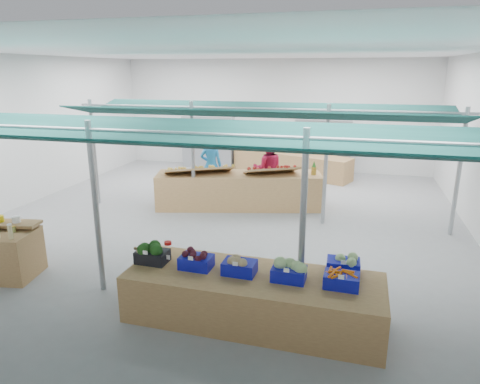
{
  "coord_description": "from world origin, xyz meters",
  "views": [
    {
      "loc": [
        3.17,
        -10.0,
        3.77
      ],
      "look_at": [
        0.88,
        -1.6,
        1.28
      ],
      "focal_mm": 32.0,
      "sensor_mm": 36.0,
      "label": 1
    }
  ],
  "objects_px": {
    "crate_stack": "(367,316)",
    "vendor_left": "(211,165)",
    "veg_counter": "(253,297)",
    "fruit_counter": "(239,190)",
    "vendor_right": "(268,169)"
  },
  "relations": [
    {
      "from": "crate_stack",
      "to": "fruit_counter",
      "type": "bearing_deg",
      "value": 122.61
    },
    {
      "from": "vendor_right",
      "to": "crate_stack",
      "type": "bearing_deg",
      "value": 99.16
    },
    {
      "from": "veg_counter",
      "to": "vendor_right",
      "type": "bearing_deg",
      "value": 100.49
    },
    {
      "from": "vendor_left",
      "to": "veg_counter",
      "type": "bearing_deg",
      "value": 99.56
    },
    {
      "from": "fruit_counter",
      "to": "vendor_right",
      "type": "relative_size",
      "value": 2.5
    },
    {
      "from": "fruit_counter",
      "to": "vendor_left",
      "type": "distance_m",
      "value": 1.68
    },
    {
      "from": "veg_counter",
      "to": "crate_stack",
      "type": "bearing_deg",
      "value": 3.85
    },
    {
      "from": "crate_stack",
      "to": "vendor_right",
      "type": "bearing_deg",
      "value": 113.67
    },
    {
      "from": "veg_counter",
      "to": "vendor_left",
      "type": "bearing_deg",
      "value": 114.76
    },
    {
      "from": "crate_stack",
      "to": "vendor_left",
      "type": "height_order",
      "value": "vendor_left"
    },
    {
      "from": "fruit_counter",
      "to": "vendor_left",
      "type": "relative_size",
      "value": 2.5
    },
    {
      "from": "crate_stack",
      "to": "vendor_left",
      "type": "bearing_deg",
      "value": 125.62
    },
    {
      "from": "vendor_left",
      "to": "vendor_right",
      "type": "distance_m",
      "value": 1.8
    },
    {
      "from": "fruit_counter",
      "to": "vendor_left",
      "type": "height_order",
      "value": "vendor_left"
    },
    {
      "from": "fruit_counter",
      "to": "vendor_right",
      "type": "distance_m",
      "value": 1.32
    }
  ]
}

